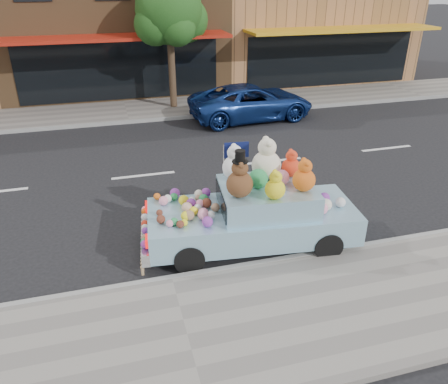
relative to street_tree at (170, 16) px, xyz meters
name	(u,v)px	position (x,y,z in m)	size (l,w,h in m)	color
ground	(143,176)	(-2.03, -6.55, -3.69)	(120.00, 120.00, 0.00)	black
near_sidewalk	(187,337)	(-2.03, -13.05, -3.63)	(60.00, 3.00, 0.12)	gray
far_sidewalk	(126,111)	(-2.03, -0.05, -3.63)	(60.00, 3.00, 0.12)	gray
near_kerb	(172,279)	(-2.03, -11.55, -3.63)	(60.00, 0.12, 0.13)	gray
far_kerb	(129,122)	(-2.03, -1.55, -3.63)	(60.00, 0.12, 0.13)	gray
storefront_mid	(110,8)	(-2.03, 5.42, -0.05)	(10.00, 9.80, 7.30)	brown
storefront_right	(300,4)	(7.97, 5.42, -0.05)	(10.00, 9.80, 7.30)	#A56F45
street_tree	(170,16)	(0.00, 0.00, 0.00)	(3.00, 2.70, 5.22)	#38281C
car_blue	(252,102)	(2.70, -2.24, -3.02)	(2.24, 4.85, 1.35)	navy
art_car	(253,210)	(-0.13, -10.69, -2.88)	(4.65, 2.22, 2.30)	black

